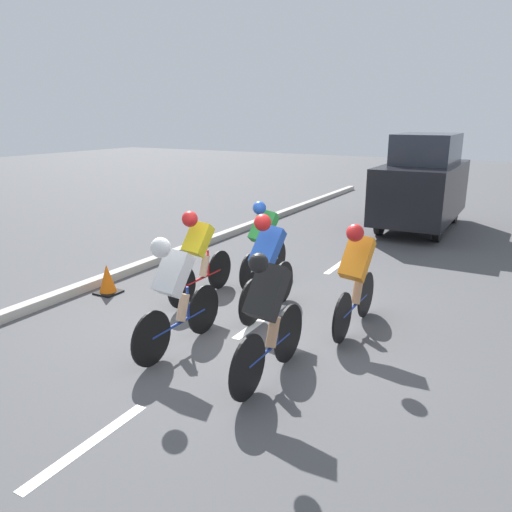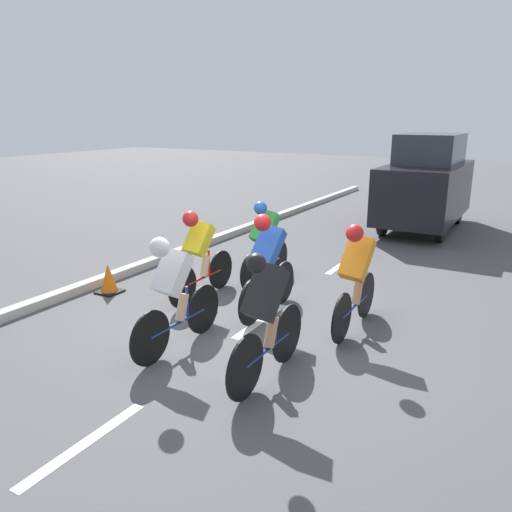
# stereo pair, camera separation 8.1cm
# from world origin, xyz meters

# --- Properties ---
(ground_plane) EXTENTS (60.00, 60.00, 0.00)m
(ground_plane) POSITION_xyz_m (0.00, 0.00, 0.00)
(ground_plane) COLOR #4C4C4F
(lane_stripe_near) EXTENTS (0.12, 1.40, 0.01)m
(lane_stripe_near) POSITION_xyz_m (0.00, 2.89, 0.00)
(lane_stripe_near) COLOR white
(lane_stripe_near) RESTS_ON ground
(lane_stripe_mid) EXTENTS (0.12, 1.40, 0.01)m
(lane_stripe_mid) POSITION_xyz_m (0.00, -0.31, 0.00)
(lane_stripe_mid) COLOR white
(lane_stripe_mid) RESTS_ON ground
(lane_stripe_far) EXTENTS (0.12, 1.40, 0.01)m
(lane_stripe_far) POSITION_xyz_m (0.00, -3.51, 0.00)
(lane_stripe_far) COLOR white
(lane_stripe_far) RESTS_ON ground
(curb) EXTENTS (0.20, 26.59, 0.14)m
(curb) POSITION_xyz_m (3.20, -0.31, 0.07)
(curb) COLOR #B7B2A8
(curb) RESTS_ON ground
(cyclist_yellow) EXTENTS (0.37, 1.68, 1.47)m
(cyclist_yellow) POSITION_xyz_m (1.27, -0.59, 0.79)
(cyclist_yellow) COLOR black
(cyclist_yellow) RESTS_ON ground
(cyclist_green) EXTENTS (0.40, 1.64, 1.49)m
(cyclist_green) POSITION_xyz_m (0.75, -1.75, 0.78)
(cyclist_green) COLOR black
(cyclist_green) RESTS_ON ground
(cyclist_blue) EXTENTS (0.40, 1.64, 1.55)m
(cyclist_blue) POSITION_xyz_m (0.02, -0.53, 0.83)
(cyclist_blue) COLOR black
(cyclist_blue) RESTS_ON ground
(cyclist_orange) EXTENTS (0.37, 1.65, 1.53)m
(cyclist_orange) POSITION_xyz_m (-1.25, -0.63, 0.81)
(cyclist_orange) COLOR black
(cyclist_orange) RESTS_ON ground
(cyclist_black) EXTENTS (0.35, 1.66, 1.53)m
(cyclist_black) POSITION_xyz_m (-0.87, 1.13, 0.78)
(cyclist_black) COLOR black
(cyclist_black) RESTS_ON ground
(cyclist_white) EXTENTS (0.36, 1.71, 1.50)m
(cyclist_white) POSITION_xyz_m (0.46, 1.02, 0.80)
(cyclist_white) COLOR black
(cyclist_white) RESTS_ON ground
(support_car) EXTENTS (1.70, 3.91, 2.39)m
(support_car) POSITION_xyz_m (-0.65, -7.64, 1.18)
(support_car) COLOR black
(support_car) RESTS_ON ground
(traffic_cone) EXTENTS (0.36, 0.36, 0.49)m
(traffic_cone) POSITION_xyz_m (2.75, -0.08, 0.24)
(traffic_cone) COLOR black
(traffic_cone) RESTS_ON ground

